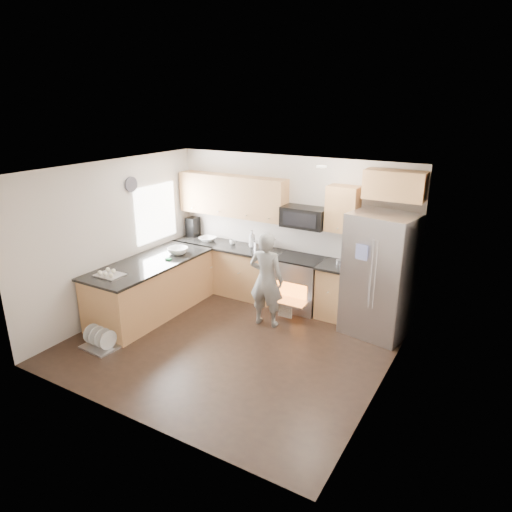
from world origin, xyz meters
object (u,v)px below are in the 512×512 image
Objects in this scene: refrigerator at (379,276)px; person at (266,280)px; dish_rack at (101,342)px; stove_range at (300,272)px.

refrigerator reaches higher than person.
refrigerator reaches higher than dish_rack.
person is (-0.20, -0.84, 0.10)m from stove_range.
stove_range is 1.47m from refrigerator.
person is 2.83× the size of dish_rack.
dish_rack is at bearing -133.33° from refrigerator.
refrigerator is 3.48× the size of dish_rack.
stove_range is at bearing 54.57° from dish_rack.
dish_rack is (-1.75, -1.90, -0.69)m from person.
stove_range is 3.25× the size of dish_rack.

